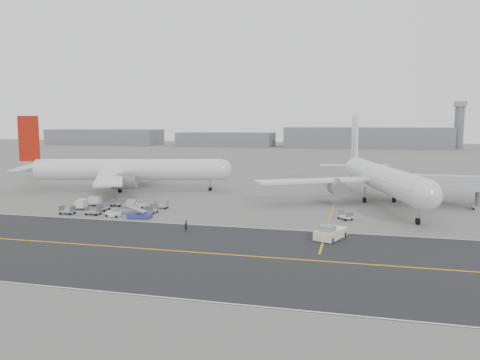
% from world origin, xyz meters
% --- Properties ---
extents(ground, '(700.00, 700.00, 0.00)m').
position_xyz_m(ground, '(0.00, 0.00, 0.00)').
color(ground, gray).
rests_on(ground, ground).
extents(taxiway, '(220.00, 59.00, 0.03)m').
position_xyz_m(taxiway, '(5.02, -17.98, 0.01)').
color(taxiway, '#29292B').
rests_on(taxiway, ground).
extents(horizon_buildings, '(520.00, 28.00, 28.00)m').
position_xyz_m(horizon_buildings, '(30.00, 260.00, 0.00)').
color(horizon_buildings, slate).
rests_on(horizon_buildings, ground).
extents(control_tower, '(7.00, 7.00, 31.25)m').
position_xyz_m(control_tower, '(100.00, 265.00, 16.25)').
color(control_tower, slate).
rests_on(control_tower, ground).
extents(airliner_a, '(52.91, 51.71, 18.58)m').
position_xyz_m(airliner_a, '(-21.70, 30.71, 5.36)').
color(airliner_a, white).
rests_on(airliner_a, ground).
extents(airliner_b, '(51.89, 53.09, 18.65)m').
position_xyz_m(airliner_b, '(39.29, 27.95, 5.37)').
color(airliner_b, white).
rests_on(airliner_b, ground).
extents(pushback_tug, '(4.72, 7.65, 2.19)m').
position_xyz_m(pushback_tug, '(30.87, -6.57, 0.90)').
color(pushback_tug, silver).
rests_on(pushback_tug, ground).
extents(jet_bridge, '(17.90, 4.76, 6.70)m').
position_xyz_m(jet_bridge, '(50.38, 25.08, 4.67)').
color(jet_bridge, gray).
rests_on(jet_bridge, ground).
extents(gse_cluster, '(22.84, 17.45, 2.03)m').
position_xyz_m(gse_cluster, '(-10.19, 5.64, 0.00)').
color(gse_cluster, gray).
rests_on(gse_cluster, ground).
extents(stray_dolly, '(2.82, 2.96, 1.56)m').
position_xyz_m(stray_dolly, '(32.66, 8.10, 0.00)').
color(stray_dolly, silver).
rests_on(stray_dolly, ground).
extents(ground_crew_a, '(0.73, 0.62, 1.70)m').
position_xyz_m(ground_crew_a, '(8.79, -6.92, 0.85)').
color(ground_crew_a, black).
rests_on(ground_crew_a, ground).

